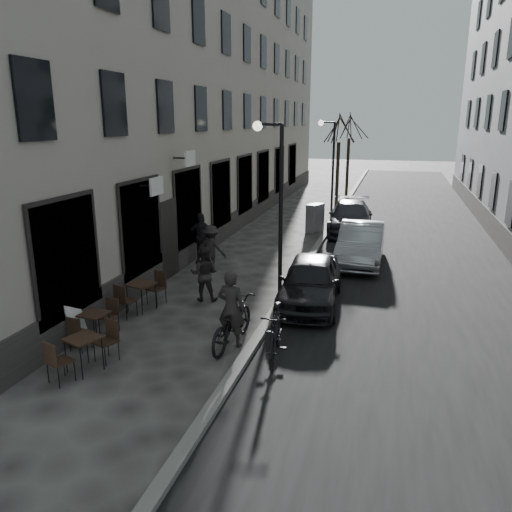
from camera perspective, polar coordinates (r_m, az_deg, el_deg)
The scene contains 22 objects.
ground at distance 9.91m, azimuth -5.40°, elevation -15.89°, with size 120.00×120.00×0.00m, color #32302E.
road at distance 24.44m, azimuth 16.94°, elevation 2.56°, with size 7.30×60.00×0.00m, color black.
kerb at distance 24.59m, azimuth 8.43°, elevation 3.28°, with size 0.25×60.00×0.12m, color slate.
building_left at distance 26.19m, azimuth -5.28°, elevation 21.58°, with size 4.00×35.00×16.00m, color #A09786.
streetlamp_near at distance 14.41m, azimuth 2.21°, elevation 7.48°, with size 0.90×0.28×5.09m.
streetlamp_far at distance 26.17m, azimuth 8.45°, elevation 10.87°, with size 0.90×0.28×5.09m.
tree_near at distance 29.07m, azimuth 9.51°, elevation 14.23°, with size 2.40×2.40×5.70m.
tree_far at distance 35.04m, azimuth 10.64°, elevation 14.33°, with size 2.40×2.40×5.70m.
bistro_set_a at distance 11.18m, azimuth -19.07°, elevation -10.19°, with size 0.93×1.59×0.91m.
bistro_set_b at distance 12.56m, azimuth -17.95°, elevation -7.40°, with size 0.64×1.45×0.84m.
bistro_set_c at distance 14.15m, azimuth -12.96°, elevation -4.23°, with size 0.87×1.65×0.94m.
sign_board at distance 12.59m, azimuth -19.74°, elevation -7.51°, with size 0.43×0.65×1.07m.
utility_cabinet at distance 23.55m, azimuth 6.75°, elevation 4.32°, with size 0.49×0.89×1.34m, color slate.
bicycle at distance 11.72m, azimuth -2.81°, elevation -7.61°, with size 0.74×2.14×1.12m, color black.
cyclist_rider at distance 11.59m, azimuth -2.83°, elevation -5.99°, with size 0.67×0.44×1.84m, color #272522.
pedestrian_near at distance 14.54m, azimuth -5.99°, elevation -2.02°, with size 0.79×0.61×1.62m, color #282522.
pedestrian_mid at distance 17.24m, azimuth -5.15°, elevation 0.82°, with size 1.06×0.61×1.65m, color #272422.
pedestrian_far at distance 18.39m, azimuth -6.32°, elevation 2.06°, with size 1.09×0.45×1.86m, color black.
car_near at distance 14.27m, azimuth 6.24°, elevation -2.86°, with size 1.64×4.07×1.39m, color black.
car_mid at distance 18.70m, azimuth 11.90°, elevation 1.41°, with size 1.54×4.43×1.46m, color #94989C.
car_far at distance 23.80m, azimuth 10.74°, elevation 4.37°, with size 1.99×4.88×1.42m, color #32333B.
moped at distance 11.12m, azimuth 2.24°, elevation -8.78°, with size 0.55×1.95×1.17m, color black.
Camera 1 is at (3.13, -7.88, 5.13)m, focal length 35.00 mm.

